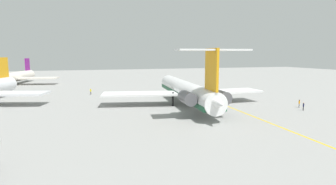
% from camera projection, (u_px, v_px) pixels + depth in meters
% --- Properties ---
extents(ground, '(293.01, 293.01, 0.00)m').
position_uv_depth(ground, '(217.00, 102.00, 62.95)').
color(ground, gray).
extents(main_jetliner, '(41.02, 36.28, 11.94)m').
position_uv_depth(main_jetliner, '(187.00, 90.00, 58.34)').
color(main_jetliner, white).
rests_on(main_jetliner, ground).
extents(airliner_mid_right, '(31.51, 31.39, 9.46)m').
position_uv_depth(airliner_mid_right, '(12.00, 77.00, 97.44)').
color(airliner_mid_right, silver).
rests_on(airliner_mid_right, ground).
extents(ground_crew_near_nose, '(0.27, 0.41, 1.70)m').
position_uv_depth(ground_crew_near_nose, '(91.00, 91.00, 74.42)').
color(ground_crew_near_nose, black).
rests_on(ground_crew_near_nose, ground).
extents(ground_crew_near_tail, '(0.41, 0.26, 1.66)m').
position_uv_depth(ground_crew_near_tail, '(303.00, 105.00, 53.07)').
color(ground_crew_near_tail, black).
rests_on(ground_crew_near_tail, ground).
extents(ground_crew_portside, '(0.36, 0.28, 1.67)m').
position_uv_depth(ground_crew_portside, '(299.00, 103.00, 56.00)').
color(ground_crew_portside, black).
rests_on(ground_crew_portside, ground).
extents(safety_cone_nose, '(0.40, 0.40, 0.55)m').
position_uv_depth(safety_cone_nose, '(222.00, 90.00, 82.71)').
color(safety_cone_nose, '#EA590F').
rests_on(safety_cone_nose, ground).
extents(taxiway_centreline, '(85.29, 4.54, 0.01)m').
position_uv_depth(taxiway_centreline, '(218.00, 102.00, 62.29)').
color(taxiway_centreline, gold).
rests_on(taxiway_centreline, ground).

